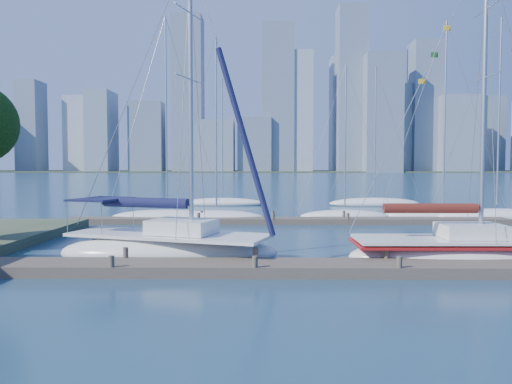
{
  "coord_description": "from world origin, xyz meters",
  "views": [
    {
      "loc": [
        0.24,
        -18.05,
        3.93
      ],
      "look_at": [
        -0.02,
        4.0,
        2.77
      ],
      "focal_mm": 35.0,
      "sensor_mm": 36.0,
      "label": 1
    }
  ],
  "objects": [
    {
      "name": "far_shore",
      "position": [
        0.0,
        320.0,
        0.0
      ],
      "size": [
        800.0,
        100.0,
        1.5
      ],
      "primitive_type": "cube",
      "color": "#38472D",
      "rests_on": "ground"
    },
    {
      "name": "far_dock",
      "position": [
        2.0,
        16.0,
        0.18
      ],
      "size": [
        30.0,
        1.8,
        0.36
      ],
      "primitive_type": "cube",
      "color": "#483F34",
      "rests_on": "ground"
    },
    {
      "name": "bg_boat_1",
      "position": [
        -2.99,
        17.34,
        0.28
      ],
      "size": [
        7.18,
        3.74,
        13.36
      ],
      "rotation": [
        0.0,
        0.0,
        -0.23
      ],
      "color": "silver",
      "rests_on": "ground"
    },
    {
      "name": "bg_boat_3",
      "position": [
        6.34,
        18.53,
        0.24
      ],
      "size": [
        6.65,
        2.32,
        11.65
      ],
      "rotation": [
        0.0,
        0.0,
        -0.04
      ],
      "color": "silver",
      "rests_on": "ground"
    },
    {
      "name": "ground",
      "position": [
        0.0,
        0.0,
        0.0
      ],
      "size": [
        700.0,
        700.0,
        0.0
      ],
      "primitive_type": "plane",
      "color": "#17354B",
      "rests_on": "ground"
    },
    {
      "name": "bg_boat_6",
      "position": [
        -3.68,
        31.49,
        0.25
      ],
      "size": [
        8.47,
        3.11,
        12.97
      ],
      "rotation": [
        0.0,
        0.0,
        0.11
      ],
      "color": "silver",
      "rests_on": "ground"
    },
    {
      "name": "near_dock",
      "position": [
        0.0,
        0.0,
        0.2
      ],
      "size": [
        26.0,
        2.0,
        0.4
      ],
      "primitive_type": "cube",
      "color": "#483F34",
      "rests_on": "ground"
    },
    {
      "name": "bg_boat_7",
      "position": [
        11.33,
        31.04,
        0.27
      ],
      "size": [
        9.07,
        3.16,
        13.97
      ],
      "rotation": [
        0.0,
        0.0,
        0.09
      ],
      "color": "silver",
      "rests_on": "ground"
    },
    {
      "name": "skyline",
      "position": [
        24.11,
        290.41,
        34.0
      ],
      "size": [
        503.26,
        51.31,
        100.15
      ],
      "color": "gray",
      "rests_on": "ground"
    },
    {
      "name": "sailboat_navy",
      "position": [
        -3.7,
        2.78,
        0.97
      ],
      "size": [
        9.65,
        5.62,
        13.32
      ],
      "rotation": [
        0.0,
        0.0,
        -0.31
      ],
      "color": "silver",
      "rests_on": "ground"
    },
    {
      "name": "sailboat_maroon",
      "position": [
        8.08,
        2.03,
        1.01
      ],
      "size": [
        8.66,
        2.9,
        13.25
      ],
      "rotation": [
        0.0,
        0.0,
        0.01
      ],
      "color": "silver",
      "rests_on": "ground"
    },
    {
      "name": "bg_boat_4",
      "position": [
        13.78,
        19.21,
        0.28
      ],
      "size": [
        9.06,
        2.83,
        14.95
      ],
      "rotation": [
        0.0,
        0.0,
        -0.06
      ],
      "color": "silver",
      "rests_on": "ground"
    },
    {
      "name": "bg_boat_5",
      "position": [
        17.32,
        18.26,
        0.29
      ],
      "size": [
        9.1,
        5.83,
        14.89
      ],
      "rotation": [
        0.0,
        0.0,
        -0.42
      ],
      "color": "silver",
      "rests_on": "ground"
    },
    {
      "name": "bg_boat_0",
      "position": [
        -6.55,
        17.45,
        0.29
      ],
      "size": [
        8.37,
        5.41,
        14.84
      ],
      "rotation": [
        0.0,
        0.0,
        0.41
      ],
      "color": "silver",
      "rests_on": "ground"
    }
  ]
}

